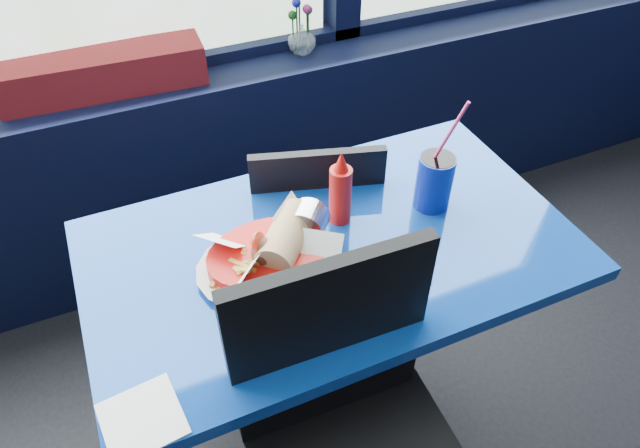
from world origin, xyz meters
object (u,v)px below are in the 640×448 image
Objects in this scene: near_table at (331,291)px; ketchup_bottle at (340,191)px; chair_near_back at (296,231)px; flower_vase at (302,35)px; planter_box at (103,72)px; food_basket at (271,253)px; chair_near_front at (355,437)px; soda_cup at (434,181)px.

near_table is 0.29m from ketchup_bottle.
flower_vase is (0.26, 0.55, 0.37)m from chair_near_back.
ketchup_bottle is at bearing -105.67° from flower_vase.
ketchup_bottle is at bearing -57.63° from planter_box.
ketchup_bottle reaches higher than food_basket.
planter_box is (-0.42, 0.56, 0.37)m from chair_near_back.
chair_near_front reaches higher than food_basket.
soda_cup reaches higher than ketchup_bottle.
planter_box reaches higher than near_table.
ketchup_bottle is (0.18, 0.48, 0.27)m from chair_near_front.
planter_box reaches higher than chair_near_back.
flower_vase is (0.41, 1.28, 0.29)m from chair_near_front.
chair_near_front is 3.14× the size of soda_cup.
flower_vase is 0.84m from ketchup_bottle.
near_table is 1.88× the size of planter_box.
chair_near_front is 2.61× the size of food_basket.
near_table is at bearing -127.09° from ketchup_bottle.
soda_cup is (0.47, 0.04, 0.04)m from food_basket.
chair_near_back is at bearing 36.47° from food_basket.
near_table is 1.02m from planter_box.
flower_vase is at bearing 72.17° from near_table.
chair_near_back is at bearing 96.71° from ketchup_bottle.
food_basket is at bearing -175.13° from soda_cup.
ketchup_bottle is (0.03, -0.25, 0.35)m from chair_near_back.
planter_box is at bearing 119.18° from ketchup_bottle.
ketchup_bottle is at bearing -3.25° from food_basket.
near_table is 3.75× the size of soda_cup.
flower_vase reaches higher than ketchup_bottle.
soda_cup is at bearing 46.93° from chair_near_front.
soda_cup reaches higher than chair_near_back.
soda_cup is (0.28, -0.30, 0.33)m from chair_near_back.
planter_box is 2.97× the size of flower_vase.
soda_cup reaches higher than chair_near_front.
food_basket is (0.24, -0.90, -0.07)m from planter_box.
chair_near_back is 0.43m from ketchup_bottle.
food_basket is 1.81× the size of ketchup_bottle.
chair_near_back is 2.24× the size of food_basket.
flower_vase reaches higher than planter_box.
chair_near_front reaches higher than near_table.
chair_near_front reaches higher than chair_near_back.
flower_vase reaches higher than chair_near_back.
planter_box is at bearing 179.22° from flower_vase.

